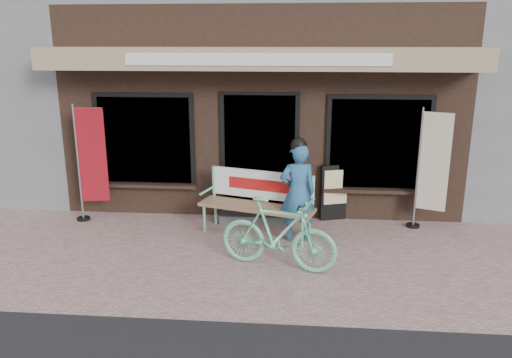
# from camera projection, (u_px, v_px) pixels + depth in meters

# --- Properties ---
(ground) EXTENTS (70.00, 70.00, 0.00)m
(ground) POSITION_uv_depth(u_px,v_px,m) (248.00, 264.00, 6.97)
(ground) COLOR tan
(ground) RESTS_ON ground
(storefront) EXTENTS (7.00, 6.77, 6.00)m
(storefront) POSITION_uv_depth(u_px,v_px,m) (270.00, 42.00, 10.94)
(storefront) COLOR black
(storefront) RESTS_ON ground
(bench) EXTENTS (1.92, 0.98, 1.01)m
(bench) POSITION_uv_depth(u_px,v_px,m) (259.00, 198.00, 7.99)
(bench) COLOR #67CA9A
(bench) RESTS_ON ground
(person) EXTENTS (0.62, 0.47, 1.63)m
(person) POSITION_uv_depth(u_px,v_px,m) (298.00, 191.00, 7.65)
(person) COLOR #285D8A
(person) RESTS_ON ground
(bicycle) EXTENTS (1.71, 0.88, 0.99)m
(bicycle) POSITION_uv_depth(u_px,v_px,m) (278.00, 234.00, 6.75)
(bicycle) COLOR #67CA9A
(bicycle) RESTS_ON ground
(nobori_red) EXTENTS (0.60, 0.26, 2.02)m
(nobori_red) POSITION_uv_depth(u_px,v_px,m) (90.00, 162.00, 8.46)
(nobori_red) COLOR gray
(nobori_red) RESTS_ON ground
(nobori_cream) EXTENTS (0.59, 0.33, 2.01)m
(nobori_cream) POSITION_uv_depth(u_px,v_px,m) (431.00, 168.00, 8.02)
(nobori_cream) COLOR gray
(nobori_cream) RESTS_ON ground
(menu_stand) EXTENTS (0.49, 0.24, 0.98)m
(menu_stand) POSITION_uv_depth(u_px,v_px,m) (334.00, 192.00, 8.62)
(menu_stand) COLOR black
(menu_stand) RESTS_ON ground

